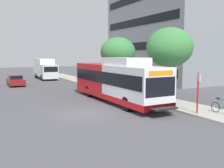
{
  "coord_description": "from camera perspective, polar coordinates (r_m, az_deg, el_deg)",
  "views": [
    {
      "loc": [
        -6.15,
        -15.03,
        3.83
      ],
      "look_at": [
        2.88,
        1.81,
        1.6
      ],
      "focal_mm": 39.65,
      "sensor_mm": 36.0,
      "label": 1
    }
  ],
  "objects": [
    {
      "name": "ground_plane",
      "position": [
        24.15,
        -13.1,
        -2.65
      ],
      "size": [
        120.0,
        120.0,
        0.0
      ],
      "primitive_type": "plane",
      "color": "#4C4C51"
    },
    {
      "name": "sidewalk_curb",
      "position": [
        25.09,
        3.76,
        -1.98
      ],
      "size": [
        3.0,
        56.0,
        0.14
      ],
      "primitive_type": "cube",
      "color": "#A8A399",
      "rests_on": "ground"
    },
    {
      "name": "transit_bus",
      "position": [
        20.45,
        0.97,
        0.69
      ],
      "size": [
        2.58,
        12.25,
        3.65
      ],
      "color": "white",
      "rests_on": "ground"
    },
    {
      "name": "bus_stop_sign_pole",
      "position": [
        16.56,
        19.19,
        -1.28
      ],
      "size": [
        0.1,
        0.36,
        2.6
      ],
      "color": "red",
      "rests_on": "sidewalk_curb"
    },
    {
      "name": "bicycle_parked",
      "position": [
        17.13,
        24.2,
        -4.93
      ],
      "size": [
        0.52,
        1.76,
        1.02
      ],
      "color": "black",
      "rests_on": "sidewalk_curb"
    },
    {
      "name": "street_tree_near_stop",
      "position": [
        21.06,
        13.11,
        8.22
      ],
      "size": [
        3.81,
        3.81,
        5.96
      ],
      "color": "#4C3823",
      "rests_on": "sidewalk_curb"
    },
    {
      "name": "street_tree_mid_block",
      "position": [
        27.97,
        1.36,
        7.33
      ],
      "size": [
        3.92,
        3.92,
        5.7
      ],
      "color": "#4C3823",
      "rests_on": "sidewalk_curb"
    },
    {
      "name": "parked_car_far_lane",
      "position": [
        33.65,
        -21.35,
        0.79
      ],
      "size": [
        1.8,
        4.5,
        1.33
      ],
      "color": "maroon",
      "rests_on": "ground"
    },
    {
      "name": "box_truck_background",
      "position": [
        41.27,
        -15.17,
        3.52
      ],
      "size": [
        2.32,
        7.01,
        3.25
      ],
      "color": "silver",
      "rests_on": "ground"
    },
    {
      "name": "lattice_comm_tower",
      "position": [
        53.8,
        -0.08,
        10.46
      ],
      "size": [
        1.1,
        1.1,
        22.79
      ],
      "color": "#B7B7BC",
      "rests_on": "ground"
    }
  ]
}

